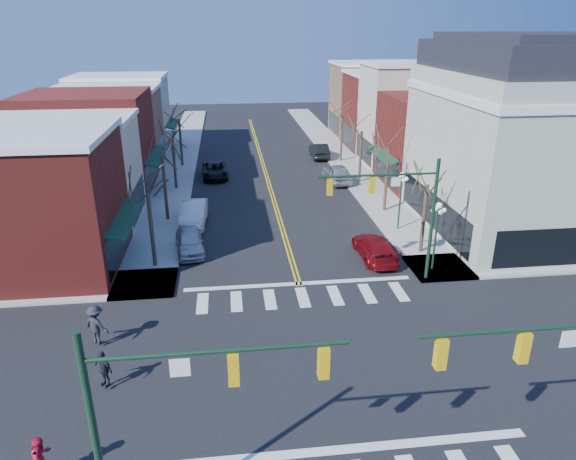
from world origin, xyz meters
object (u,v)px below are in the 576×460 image
object	(u,v)px
lamppost_corner	(437,225)
pedestrian_dark_a	(103,369)
car_left_far	(215,171)
victorian_corner	(526,137)
pedestrian_red_b	(42,459)
lamppost_midblock	(401,191)
pedestrian_dark_b	(96,325)
car_left_mid	(194,214)
car_left_near	(190,242)
car_right_mid	(337,173)
car_right_far	(319,151)
car_right_near	(375,248)

from	to	relation	value
lamppost_corner	pedestrian_dark_a	xyz separation A→B (m)	(-17.27, -8.72, -2.01)
car_left_far	victorian_corner	bearing A→B (deg)	-39.67
pedestrian_red_b	lamppost_midblock	bearing A→B (deg)	-25.69
lamppost_corner	pedestrian_dark_b	distance (m)	19.13
car_left_far	car_left_mid	bearing A→B (deg)	-99.67
lamppost_corner	pedestrian_red_b	size ratio (longest dim) A/B	2.55
lamppost_midblock	car_left_near	xyz separation A→B (m)	(-14.60, -1.99, -2.23)
lamppost_corner	car_right_mid	bearing A→B (deg)	95.40
car_right_far	car_left_far	bearing A→B (deg)	31.11
car_left_mid	car_right_mid	bearing A→B (deg)	39.06
car_left_mid	car_right_mid	xyz separation A→B (m)	(12.80, 9.45, 0.04)
victorian_corner	car_left_far	world-z (taller)	victorian_corner
car_right_near	pedestrian_dark_b	world-z (taller)	pedestrian_dark_b
pedestrian_dark_a	car_left_mid	bearing A→B (deg)	119.79
car_left_near	car_right_far	bearing A→B (deg)	54.88
car_right_mid	pedestrian_dark_a	xyz separation A→B (m)	(-15.47, -27.76, 0.09)
car_left_mid	car_right_far	distance (m)	22.85
pedestrian_red_b	car_right_mid	bearing A→B (deg)	-10.01
victorian_corner	pedestrian_red_b	size ratio (longest dim) A/B	8.40
victorian_corner	car_right_mid	xyz separation A→B (m)	(-10.10, 13.03, -5.80)
car_left_mid	car_left_far	bearing A→B (deg)	86.10
car_left_mid	car_left_far	xyz separation A→B (m)	(1.41, 12.34, -0.13)
car_right_near	pedestrian_dark_b	xyz separation A→B (m)	(-15.26, -7.77, 0.39)
pedestrian_red_b	car_right_near	bearing A→B (deg)	-27.71
victorian_corner	car_left_mid	xyz separation A→B (m)	(-22.90, 3.58, -5.83)
car_left_far	pedestrian_dark_a	bearing A→B (deg)	-100.72
car_left_near	pedestrian_dark_a	bearing A→B (deg)	-108.45
car_right_near	pedestrian_red_b	bearing A→B (deg)	44.28
car_left_mid	car_right_far	size ratio (longest dim) A/B	1.04
car_left_far	pedestrian_dark_b	xyz separation A→B (m)	(-5.01, -27.52, 0.41)
car_left_near	pedestrian_dark_b	bearing A→B (deg)	-116.64
car_right_far	pedestrian_dark_b	world-z (taller)	pedestrian_dark_b
lamppost_midblock	car_left_mid	bearing A→B (deg)	168.07
car_left_mid	car_right_near	bearing A→B (deg)	-29.83
pedestrian_dark_b	car_right_near	bearing A→B (deg)	-121.72
car_left_far	lamppost_midblock	bearing A→B (deg)	-52.60
victorian_corner	car_left_near	distance (m)	23.70
car_left_mid	pedestrian_red_b	xyz separation A→B (m)	(-3.60, -22.89, 0.17)
lamppost_corner	car_right_near	size ratio (longest dim) A/B	0.88
lamppost_corner	pedestrian_dark_b	size ratio (longest dim) A/B	2.25
car_right_mid	lamppost_midblock	bearing A→B (deg)	95.21
car_right_far	pedestrian_red_b	bearing A→B (deg)	69.64
car_left_mid	pedestrian_red_b	size ratio (longest dim) A/B	2.95
victorian_corner	car_left_near	bearing A→B (deg)	-176.28
car_left_mid	car_right_mid	distance (m)	15.91
lamppost_corner	car_left_far	distance (m)	25.68
car_left_far	car_right_mid	bearing A→B (deg)	-17.37
lamppost_midblock	car_right_far	bearing A→B (deg)	94.67
lamppost_midblock	pedestrian_dark_a	xyz separation A→B (m)	(-17.27, -15.22, -2.01)
car_left_near	pedestrian_dark_b	xyz separation A→B (m)	(-3.60, -10.11, 0.38)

